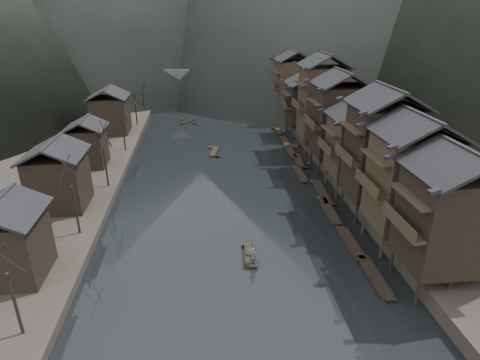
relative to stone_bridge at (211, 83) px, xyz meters
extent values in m
plane|color=black|center=(0.00, -72.00, -5.11)|extent=(300.00, 300.00, 0.00)
cube|color=#2D2823|center=(35.00, -32.00, -4.21)|extent=(40.00, 200.00, 1.80)
cube|color=#2D2823|center=(-35.00, -32.00, -4.51)|extent=(40.00, 200.00, 1.20)
cylinder|color=black|center=(14.20, -82.40, -3.81)|extent=(0.30, 0.30, 2.90)
cylinder|color=black|center=(14.20, -77.60, -3.81)|extent=(0.30, 0.30, 2.90)
cylinder|color=black|center=(16.95, -82.40, -3.81)|extent=(0.30, 0.30, 2.90)
cylinder|color=black|center=(16.95, -77.60, -3.81)|extent=(0.30, 0.30, 2.90)
cube|color=black|center=(17.30, -80.00, 1.70)|extent=(7.00, 6.00, 8.42)
cube|color=#33271C|center=(13.30, -80.00, 1.28)|extent=(1.20, 5.70, 0.25)
cylinder|color=#33271C|center=(14.20, -75.40, -3.81)|extent=(0.30, 0.30, 2.90)
cylinder|color=#33271C|center=(14.20, -70.60, -3.81)|extent=(0.30, 0.30, 2.90)
cylinder|color=#33271C|center=(16.95, -75.40, -3.81)|extent=(0.30, 0.30, 2.90)
cylinder|color=#33271C|center=(16.95, -70.60, -3.81)|extent=(0.30, 0.30, 2.90)
cube|color=#33271C|center=(17.30, -73.00, 2.20)|extent=(7.00, 6.00, 9.42)
cube|color=#33271C|center=(13.30, -73.00, 1.73)|extent=(1.20, 5.70, 0.25)
cylinder|color=black|center=(14.20, -68.40, -3.81)|extent=(0.30, 0.30, 2.90)
cylinder|color=black|center=(14.20, -63.60, -3.81)|extent=(0.30, 0.30, 2.90)
cylinder|color=black|center=(16.95, -68.40, -3.81)|extent=(0.30, 0.30, 2.90)
cylinder|color=black|center=(16.95, -63.60, -3.81)|extent=(0.30, 0.30, 2.90)
cube|color=black|center=(17.30, -66.00, 2.84)|extent=(7.00, 6.00, 10.69)
cube|color=#33271C|center=(13.30, -66.00, 2.30)|extent=(1.20, 5.70, 0.25)
cylinder|color=#33271C|center=(14.20, -61.40, -3.81)|extent=(0.30, 0.30, 2.90)
cylinder|color=#33271C|center=(14.20, -56.60, -3.81)|extent=(0.30, 0.30, 2.90)
cylinder|color=#33271C|center=(16.95, -61.40, -3.81)|extent=(0.30, 0.30, 2.90)
cylinder|color=#33271C|center=(16.95, -56.60, -3.81)|extent=(0.30, 0.30, 2.90)
cube|color=#33271C|center=(17.30, -59.00, 1.33)|extent=(7.00, 6.00, 7.67)
cube|color=#33271C|center=(13.30, -59.00, 0.94)|extent=(1.20, 5.70, 0.25)
cylinder|color=black|center=(14.20, -53.40, -3.81)|extent=(0.30, 0.30, 2.90)
cylinder|color=black|center=(14.20, -48.60, -3.81)|extent=(0.30, 0.30, 2.90)
cylinder|color=black|center=(16.95, -53.40, -3.81)|extent=(0.30, 0.30, 2.90)
cylinder|color=black|center=(16.95, -48.60, -3.81)|extent=(0.30, 0.30, 2.90)
cube|color=black|center=(17.30, -51.00, 2.66)|extent=(7.00, 6.00, 10.34)
cube|color=#33271C|center=(13.30, -51.00, 2.14)|extent=(1.20, 5.70, 0.25)
cylinder|color=#33271C|center=(14.20, -44.40, -3.81)|extent=(0.30, 0.30, 2.90)
cylinder|color=#33271C|center=(14.20, -39.60, -3.81)|extent=(0.30, 0.30, 2.90)
cylinder|color=#33271C|center=(16.95, -44.40, -3.81)|extent=(0.30, 0.30, 2.90)
cylinder|color=#33271C|center=(16.95, -39.60, -3.81)|extent=(0.30, 0.30, 2.90)
cube|color=#33271C|center=(17.30, -42.00, 3.41)|extent=(7.00, 6.00, 11.83)
cube|color=#33271C|center=(13.30, -42.00, 2.82)|extent=(1.20, 5.70, 0.25)
cylinder|color=black|center=(14.20, -34.40, -3.81)|extent=(0.30, 0.30, 2.90)
cylinder|color=black|center=(14.20, -29.60, -3.81)|extent=(0.30, 0.30, 2.90)
cylinder|color=black|center=(16.95, -34.40, -3.81)|extent=(0.30, 0.30, 2.90)
cylinder|color=black|center=(16.95, -29.60, -3.81)|extent=(0.30, 0.30, 2.90)
cube|color=black|center=(17.30, -32.00, 1.10)|extent=(7.00, 6.00, 7.22)
cube|color=#33271C|center=(13.30, -32.00, 0.74)|extent=(1.20, 5.70, 0.25)
cylinder|color=#33271C|center=(14.20, -22.40, -3.81)|extent=(0.30, 0.30, 2.90)
cylinder|color=#33271C|center=(14.20, -17.60, -3.81)|extent=(0.30, 0.30, 2.90)
cylinder|color=#33271C|center=(16.95, -22.40, -3.81)|extent=(0.30, 0.30, 2.90)
cylinder|color=#33271C|center=(16.95, -17.60, -3.81)|extent=(0.30, 0.30, 2.90)
cube|color=#33271C|center=(17.30, -20.00, 2.62)|extent=(7.00, 6.00, 10.25)
cube|color=#33271C|center=(13.30, -20.00, 2.10)|extent=(1.20, 5.70, 0.25)
cube|color=black|center=(-20.50, -76.00, -0.91)|extent=(5.50, 5.50, 6.00)
cube|color=black|center=(-20.50, -62.00, -0.66)|extent=(6.00, 6.00, 6.50)
cube|color=black|center=(-20.50, -48.00, -1.01)|extent=(5.00, 5.00, 5.80)
cube|color=black|center=(-20.50, -30.00, -0.51)|extent=(6.50, 6.50, 6.80)
cylinder|color=black|center=(-17.00, -83.42, -1.21)|extent=(0.24, 0.24, 5.40)
cylinder|color=black|center=(-17.00, -68.83, -1.17)|extent=(0.24, 0.24, 5.49)
cylinder|color=black|center=(-17.00, -56.36, -1.16)|extent=(0.24, 0.24, 5.50)
cylinder|color=black|center=(-17.00, -41.10, -1.39)|extent=(0.24, 0.24, 5.03)
cylinder|color=black|center=(-17.00, -25.04, -1.77)|extent=(0.24, 0.24, 4.27)
cylinder|color=black|center=(-17.00, -12.39, -1.70)|extent=(0.24, 0.24, 4.42)
cube|color=black|center=(12.25, -78.35, -4.96)|extent=(1.23, 6.74, 0.30)
cube|color=black|center=(12.25, -78.35, -4.78)|extent=(1.28, 6.61, 0.10)
cube|color=black|center=(12.19, -75.12, -4.82)|extent=(0.95, 0.84, 0.34)
cube|color=black|center=(12.31, -81.57, -4.82)|extent=(0.95, 0.84, 0.34)
cube|color=black|center=(12.04, -72.70, -4.96)|extent=(1.18, 6.33, 0.30)
cube|color=black|center=(12.04, -72.70, -4.78)|extent=(1.23, 6.21, 0.10)
cube|color=black|center=(12.00, -69.67, -4.82)|extent=(0.94, 0.79, 0.33)
cube|color=black|center=(12.08, -75.74, -4.82)|extent=(0.94, 0.79, 0.33)
cube|color=black|center=(12.06, -65.04, -4.96)|extent=(1.37, 7.10, 0.30)
cube|color=black|center=(12.06, -65.04, -4.78)|extent=(1.42, 6.96, 0.10)
cube|color=black|center=(11.93, -61.65, -4.82)|extent=(0.97, 0.90, 0.35)
cube|color=black|center=(12.19, -68.43, -4.82)|extent=(0.97, 0.90, 0.35)
cube|color=black|center=(12.72, -59.74, -4.96)|extent=(1.47, 7.65, 0.30)
cube|color=black|center=(12.72, -59.74, -4.78)|extent=(1.52, 7.51, 0.10)
cube|color=black|center=(12.54, -56.09, -4.82)|extent=(0.98, 0.98, 0.37)
cube|color=black|center=(12.90, -63.39, -4.82)|extent=(0.98, 0.98, 0.37)
cube|color=black|center=(11.26, -53.10, -4.96)|extent=(1.19, 5.92, 0.30)
cube|color=black|center=(11.26, -53.10, -4.78)|extent=(1.24, 5.81, 0.10)
cube|color=black|center=(11.22, -50.26, -4.82)|extent=(0.95, 0.74, 0.32)
cube|color=black|center=(11.30, -55.93, -4.82)|extent=(0.95, 0.74, 0.32)
cube|color=black|center=(12.45, -47.20, -4.96)|extent=(1.82, 6.68, 0.30)
cube|color=black|center=(12.45, -47.20, -4.78)|extent=(1.86, 6.55, 0.10)
cube|color=black|center=(12.10, -44.05, -4.82)|extent=(1.02, 0.91, 0.34)
cube|color=black|center=(12.80, -50.35, -4.82)|extent=(1.02, 0.91, 0.34)
cube|color=black|center=(12.06, -42.72, -4.96)|extent=(1.13, 6.79, 0.30)
cube|color=black|center=(12.06, -42.72, -4.78)|extent=(1.19, 6.66, 0.10)
cube|color=black|center=(12.07, -39.46, -4.82)|extent=(0.94, 0.84, 0.35)
cube|color=black|center=(12.04, -45.98, -4.82)|extent=(0.94, 0.84, 0.35)
cube|color=black|center=(12.37, -35.86, -4.96)|extent=(1.23, 7.26, 0.30)
cube|color=black|center=(12.37, -35.86, -4.78)|extent=(1.29, 7.11, 0.10)
cube|color=black|center=(12.31, -32.38, -4.82)|extent=(0.95, 0.90, 0.36)
cube|color=black|center=(12.44, -39.33, -4.82)|extent=(0.95, 0.90, 0.36)
cube|color=black|center=(12.44, -30.30, -4.96)|extent=(1.52, 6.56, 0.30)
cube|color=black|center=(12.44, -30.30, -4.78)|extent=(1.57, 6.43, 0.10)
cube|color=black|center=(12.24, -27.18, -4.82)|extent=(0.99, 0.86, 0.34)
cube|color=black|center=(12.65, -33.41, -4.82)|extent=(0.99, 0.86, 0.34)
cube|color=black|center=(12.11, -24.42, -4.96)|extent=(1.12, 6.76, 0.30)
cube|color=black|center=(12.11, -24.42, -4.78)|extent=(1.18, 6.63, 0.10)
cube|color=black|center=(12.12, -21.17, -4.82)|extent=(0.94, 0.83, 0.34)
cube|color=black|center=(12.09, -27.66, -4.82)|extent=(0.94, 0.83, 0.34)
cube|color=black|center=(-1.13, -41.34, -4.96)|extent=(1.94, 5.22, 0.30)
cube|color=black|center=(-1.13, -41.34, -4.78)|extent=(1.97, 5.13, 0.10)
cube|color=black|center=(-1.59, -38.92, -4.82)|extent=(0.95, 0.79, 0.30)
cube|color=black|center=(-0.67, -43.75, -4.82)|extent=(0.95, 0.79, 0.30)
cube|color=black|center=(-6.00, -20.14, -4.96)|extent=(3.73, 4.44, 0.30)
cube|color=black|center=(-6.00, -20.14, -4.78)|extent=(3.71, 4.40, 0.10)
cube|color=black|center=(-7.41, -18.30, -4.82)|extent=(1.04, 1.00, 0.30)
cube|color=black|center=(-4.59, -21.98, -4.82)|extent=(1.04, 1.00, 0.30)
cube|color=#4C4C4F|center=(0.00, 0.00, 2.09)|extent=(40.00, 6.00, 1.60)
cube|color=#4C4C4F|center=(0.00, -2.70, 3.39)|extent=(40.00, 0.50, 1.00)
cube|color=#4C4C4F|center=(0.00, 2.70, 3.39)|extent=(40.00, 0.50, 1.00)
cube|color=#4C4C4F|center=(-14.00, 0.00, -1.91)|extent=(3.20, 6.00, 6.40)
cube|color=#4C4C4F|center=(-4.50, 0.00, -1.91)|extent=(3.20, 6.00, 6.40)
cube|color=#4C4C4F|center=(4.50, 0.00, -1.91)|extent=(3.20, 6.00, 6.40)
cube|color=#4C4C4F|center=(14.00, 0.00, -1.91)|extent=(3.20, 6.00, 6.40)
cube|color=black|center=(1.03, -73.80, -4.96)|extent=(1.25, 4.18, 0.30)
cube|color=black|center=(1.03, -73.80, -4.78)|extent=(1.29, 4.10, 0.10)
cube|color=black|center=(0.86, -71.83, -4.82)|extent=(0.80, 0.59, 0.28)
cube|color=black|center=(1.20, -75.77, -4.82)|extent=(0.80, 0.59, 0.28)
ellipsoid|color=black|center=(1.01, -73.59, -4.38)|extent=(0.99, 1.29, 0.59)
imported|color=#535355|center=(1.17, -75.35, -3.75)|extent=(0.79, 0.65, 1.85)
cylinder|color=#8C7A51|center=(1.37, -75.35, -0.97)|extent=(1.68, 1.97, 3.71)
camera|label=1|loc=(-3.40, -107.93, 18.15)|focal=30.00mm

